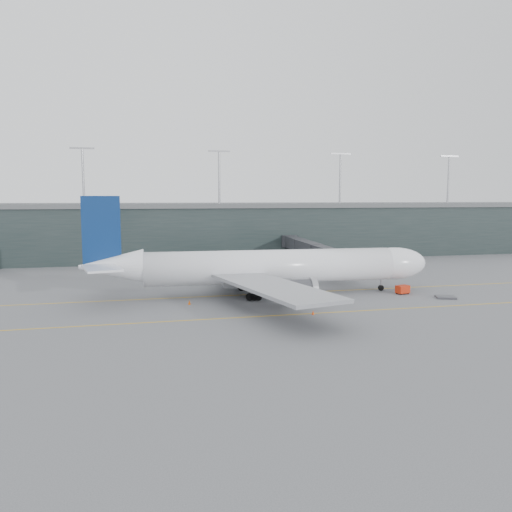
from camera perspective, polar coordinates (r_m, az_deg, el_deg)
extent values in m
plane|color=#535358|center=(90.05, -2.49, -4.01)|extent=(320.00, 320.00, 0.00)
cube|color=gold|center=(86.19, -2.00, -4.48)|extent=(160.00, 0.25, 0.02)
cube|color=gold|center=(70.92, 0.52, -6.91)|extent=(160.00, 0.25, 0.02)
cube|color=gold|center=(110.35, -1.87, -2.03)|extent=(0.25, 60.00, 0.02)
cube|color=#1E2929|center=(146.22, -6.73, 2.81)|extent=(240.00, 35.00, 14.00)
cube|color=#535558|center=(145.92, -6.77, 5.79)|extent=(240.00, 36.00, 1.20)
cylinder|color=#9E9EA3|center=(135.79, -19.15, 8.54)|extent=(0.60, 0.60, 14.00)
cylinder|color=#9E9EA3|center=(136.77, -4.23, 8.86)|extent=(0.60, 0.60, 14.00)
cylinder|color=#9E9EA3|center=(146.37, 9.59, 8.64)|extent=(0.60, 0.60, 14.00)
cylinder|color=#9E9EA3|center=(163.07, 21.13, 8.08)|extent=(0.60, 0.60, 14.00)
cylinder|color=white|center=(85.86, 1.67, -1.20)|extent=(42.90, 7.78, 5.75)
ellipsoid|color=white|center=(93.28, 15.46, -0.82)|extent=(12.34, 6.32, 5.75)
cone|color=white|center=(84.33, -16.18, -1.16)|extent=(10.46, 6.00, 5.52)
cube|color=gray|center=(86.00, 1.06, -2.69)|extent=(15.05, 5.34, 1.86)
cube|color=black|center=(94.75, 17.39, -0.20)|extent=(2.17, 2.88, 0.74)
cube|color=gray|center=(71.54, 1.90, -3.53)|extent=(14.30, 28.10, 0.51)
cylinder|color=#3E3F44|center=(78.22, 4.35, -3.85)|extent=(6.64, 3.55, 3.25)
cube|color=gray|center=(99.51, -1.63, -0.66)|extent=(16.55, 28.16, 0.51)
cylinder|color=#3E3F44|center=(95.13, 1.65, -1.96)|extent=(6.64, 3.55, 3.25)
cube|color=navy|center=(83.92, -17.26, 2.78)|extent=(6.05, 0.75, 11.13)
cube|color=white|center=(79.35, -17.22, -1.33)|extent=(6.76, 9.24, 0.32)
cube|color=white|center=(89.40, -16.46, -0.44)|extent=(7.40, 9.51, 0.32)
cylinder|color=black|center=(92.95, 14.09, -3.55)|extent=(1.04, 0.42, 1.02)
cylinder|color=#9E9EA3|center=(92.83, 14.10, -3.13)|extent=(0.28, 0.28, 2.41)
cylinder|color=black|center=(81.56, -0.24, -4.69)|extent=(1.23, 0.52, 1.21)
cylinder|color=black|center=(90.18, -1.24, -3.60)|extent=(1.23, 0.52, 1.21)
cube|color=#2A2B2F|center=(95.23, 9.75, -0.34)|extent=(3.53, 3.92, 2.93)
cube|color=#2A2B2F|center=(103.36, 8.10, 0.24)|extent=(3.28, 13.70, 2.61)
cube|color=#2A2B2F|center=(116.26, 5.99, 0.97)|extent=(3.54, 13.71, 2.72)
cube|color=#2A2B2F|center=(129.30, 4.30, 1.55)|extent=(3.80, 13.72, 2.82)
cylinder|color=#9E9EA3|center=(104.46, 7.95, -1.49)|extent=(0.52, 0.52, 3.97)
cube|color=#3E3F44|center=(104.70, 7.93, -2.36)|extent=(2.17, 1.67, 0.73)
cylinder|color=#2A2B2F|center=(133.21, 2.98, 1.71)|extent=(4.18, 4.18, 3.14)
cylinder|color=#2A2B2F|center=(133.54, 2.97, 0.28)|extent=(1.88, 1.88, 3.76)
cube|color=red|center=(90.58, 16.41, -3.66)|extent=(2.53, 1.96, 1.32)
cylinder|color=black|center=(89.78, 16.26, -4.17)|extent=(0.43, 0.25, 0.41)
cylinder|color=black|center=(90.92, 16.99, -4.06)|extent=(0.43, 0.25, 0.41)
cylinder|color=black|center=(90.48, 15.81, -4.07)|extent=(0.43, 0.25, 0.41)
cylinder|color=black|center=(91.61, 16.53, -3.97)|extent=(0.43, 0.25, 0.41)
cube|color=#39383E|center=(89.31, 20.86, -4.41)|extent=(3.83, 3.48, 0.31)
cube|color=#3E3F44|center=(99.80, -6.42, -2.91)|extent=(2.29, 2.08, 0.19)
cube|color=silver|center=(99.66, -6.42, -2.44)|extent=(1.91, 1.86, 1.41)
cube|color=navy|center=(99.55, -6.43, -2.02)|extent=(1.97, 1.92, 0.08)
cube|color=#3E3F44|center=(101.40, -5.37, -2.75)|extent=(2.21, 2.03, 0.18)
cube|color=silver|center=(101.27, -5.37, -2.31)|extent=(1.85, 1.80, 1.34)
cube|color=navy|center=(101.17, -5.38, -1.92)|extent=(1.91, 1.86, 0.07)
cube|color=#3E3F44|center=(100.00, -3.43, -2.86)|extent=(2.08, 1.70, 0.20)
cube|color=#A0A6AC|center=(99.85, -3.43, -2.34)|extent=(1.68, 1.58, 1.52)
cube|color=navy|center=(99.73, -3.43, -1.90)|extent=(1.73, 1.63, 0.08)
cone|color=#CD580B|center=(96.56, 16.85, -3.37)|extent=(0.42, 0.42, 0.66)
cone|color=#FE4A0E|center=(72.32, 6.54, -6.43)|extent=(0.40, 0.40, 0.63)
cone|color=#D9420C|center=(101.40, 1.67, -2.62)|extent=(0.40, 0.40, 0.64)
cone|color=orange|center=(79.20, -7.63, -5.26)|extent=(0.47, 0.47, 0.74)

